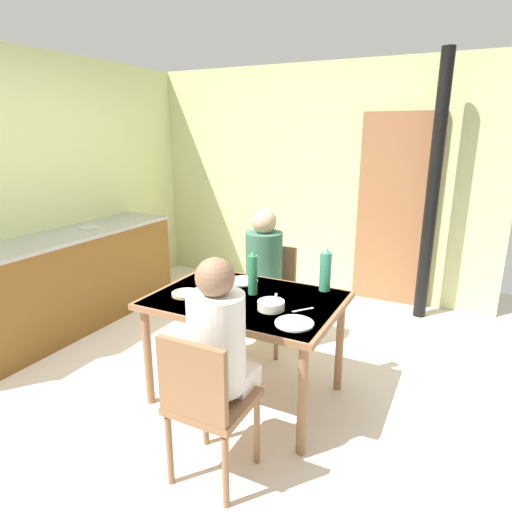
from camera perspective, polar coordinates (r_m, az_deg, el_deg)
The scene contains 23 objects.
ground_plane at distance 3.39m, azimuth -8.57°, elevation -16.46°, with size 6.37×6.37×0.00m, color silver.
wall_back at distance 5.08m, azimuth 7.08°, elevation 9.71°, with size 4.10×0.10×2.52m, color #C3CA8A.
wall_left at distance 4.70m, azimuth -24.75°, elevation 7.87°, with size 0.10×3.68×2.52m, color #C7CF8B.
door_wooden at distance 4.80m, azimuth 17.86°, elevation 5.57°, with size 0.80×0.05×2.00m, color #925E3C.
stove_pipe_column at distance 4.45m, azimuth 22.14°, elevation 7.77°, with size 0.12×0.12×2.52m, color black.
kitchen_counter at distance 4.45m, azimuth -23.65°, elevation -3.13°, with size 0.61×2.39×0.91m.
dining_table at distance 2.94m, azimuth -1.32°, elevation -6.90°, with size 1.25×0.88×0.74m.
chair_near_diner at distance 2.33m, azimuth -6.65°, elevation -18.29°, with size 0.40×0.40×0.87m.
chair_far_diner at distance 3.74m, azimuth 1.83°, elevation -4.48°, with size 0.40×0.40×0.87m.
person_near_diner at distance 2.29m, azimuth -4.99°, elevation -10.74°, with size 0.30×0.37×0.77m.
person_far_diner at distance 3.53m, azimuth 0.94°, elevation -0.86°, with size 0.30×0.37×0.77m.
water_bottle_green_near at distance 3.03m, azimuth 9.09°, elevation -1.89°, with size 0.08×0.08×0.31m.
water_bottle_green_far at distance 2.93m, azimuth -0.44°, elevation -2.34°, with size 0.06×0.06×0.30m.
serving_bowl_center at distance 2.72m, azimuth 1.98°, elevation -6.47°, with size 0.17×0.17×0.06m, color silver.
dinner_plate_near_left at distance 3.20m, azimuth -1.75°, elevation -3.30°, with size 0.22×0.22×0.01m, color white.
dinner_plate_near_right at distance 2.54m, azimuth 5.04°, elevation -8.77°, with size 0.23×0.23×0.01m, color white.
drinking_glass_by_near_diner at distance 3.25m, azimuth -4.70°, elevation -2.19°, with size 0.06×0.06×0.11m, color silver.
drinking_glass_by_far_diner at distance 2.87m, azimuth -3.98°, elevation -4.69°, with size 0.06×0.06×0.10m, color silver.
bread_plate_sliced at distance 2.99m, azimuth -9.18°, elevation -4.91°, with size 0.19×0.19×0.02m, color #DBB77A.
cutlery_knife_near at distance 2.91m, azimuth 2.57°, elevation -5.46°, with size 0.15×0.02×0.00m, color silver.
cutlery_fork_near at distance 2.70m, azimuth -5.56°, elevation -7.24°, with size 0.15×0.02×0.00m, color silver.
cutlery_knife_far at distance 2.73m, azimuth 6.17°, elevation -7.03°, with size 0.15×0.02×0.00m, color silver.
cutlery_fork_far at distance 3.36m, azimuth -7.16°, elevation -2.56°, with size 0.15×0.02×0.00m, color silver.
Camera 1 is at (1.70, -2.30, 1.81)m, focal length 30.52 mm.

